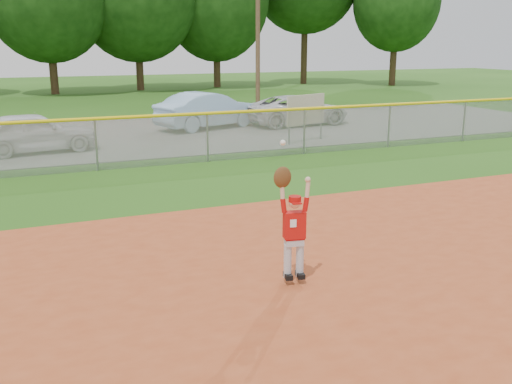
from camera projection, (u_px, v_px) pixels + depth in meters
ground at (199, 322)px, 7.54m from camera, size 120.00×120.00×0.00m
parking_strip at (77, 139)px, 21.84m from camera, size 44.00×10.00×0.03m
car_white_a at (34, 132)px, 18.90m from camera, size 4.15×2.13×1.35m
car_blue at (209, 110)px, 24.30m from camera, size 4.92×3.05×1.53m
car_white_b at (298, 110)px, 25.36m from camera, size 4.81×2.48×1.30m
sponsor_sign at (306, 111)px, 20.85m from camera, size 1.86×0.76×1.76m
outfield_fence at (96, 140)px, 16.26m from camera, size 40.06×0.10×1.55m
power_lines at (79, 18)px, 26.39m from camera, size 19.40×0.24×9.00m
ballplayer at (293, 223)px, 8.47m from camera, size 0.58×0.29×2.12m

